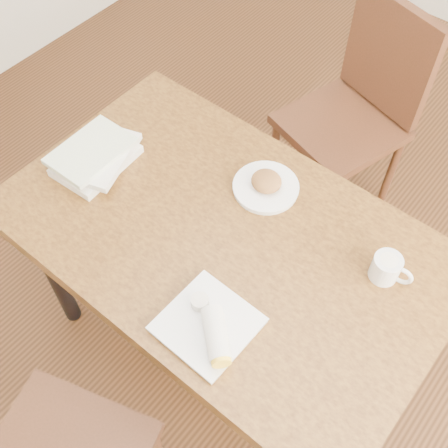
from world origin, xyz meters
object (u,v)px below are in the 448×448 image
Objects in this scene: chair_far at (359,104)px; coffee_mug at (387,268)px; table at (224,249)px; book_stack at (96,156)px; plate_burrito at (210,327)px; plate_scone at (266,185)px.

chair_far is 8.14× the size of coffee_mug.
book_stack is (-0.48, -0.04, 0.11)m from table.
table is at bearing 122.76° from plate_burrito.
coffee_mug is 0.41× the size of book_stack.
plate_burrito is (0.17, -0.26, 0.10)m from table.
table is 0.48m from coffee_mug.
coffee_mug reaches higher than plate_burrito.
table is 0.23m from plate_scone.
table is 0.50m from book_stack.
plate_burrito is (-0.26, -0.43, -0.02)m from coffee_mug.
plate_scone is at bearing -85.15° from chair_far.
chair_far is at bearing 123.05° from coffee_mug.
book_stack is (-0.91, -0.21, -0.01)m from coffee_mug.
plate_burrito reaches higher than plate_scone.
chair_far is 3.34× the size of book_stack.
table is at bearing 5.15° from book_stack.
plate_burrito is at bearing -69.73° from plate_scone.
chair_far is at bearing 67.05° from book_stack.
chair_far reaches higher than book_stack.
book_stack reaches higher than table.
coffee_mug is at bearing 21.73° from table.
chair_far is 0.76m from plate_scone.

